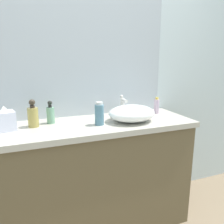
% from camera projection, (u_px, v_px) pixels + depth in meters
% --- Properties ---
extents(bathroom_wall_rear, '(6.00, 0.06, 2.60)m').
position_uv_depth(bathroom_wall_rear, '(87.00, 71.00, 1.95)').
color(bathroom_wall_rear, silver).
rests_on(bathroom_wall_rear, ground).
extents(vanity_counter, '(1.60, 0.55, 0.92)m').
position_uv_depth(vanity_counter, '(94.00, 177.00, 1.84)').
color(vanity_counter, brown).
rests_on(vanity_counter, ground).
extents(wall_mirror_panel, '(1.48, 0.01, 1.27)m').
position_uv_depth(wall_mirror_panel, '(82.00, 40.00, 1.84)').
color(wall_mirror_panel, '#B2BCC6').
rests_on(wall_mirror_panel, vanity_counter).
extents(sink_basin, '(0.37, 0.31, 0.13)m').
position_uv_depth(sink_basin, '(132.00, 113.00, 1.78)').
color(sink_basin, white).
rests_on(sink_basin, vanity_counter).
extents(faucet, '(0.03, 0.12, 0.18)m').
position_uv_depth(faucet, '(123.00, 105.00, 1.93)').
color(faucet, silver).
rests_on(faucet, vanity_counter).
extents(soap_dispenser, '(0.08, 0.08, 0.20)m').
position_uv_depth(soap_dispenser, '(33.00, 116.00, 1.63)').
color(soap_dispenser, '#A39249').
rests_on(soap_dispenser, vanity_counter).
extents(lotion_bottle, '(0.07, 0.07, 0.17)m').
position_uv_depth(lotion_bottle, '(99.00, 114.00, 1.68)').
color(lotion_bottle, slate).
rests_on(lotion_bottle, vanity_counter).
extents(perfume_bottle, '(0.05, 0.05, 0.15)m').
position_uv_depth(perfume_bottle, '(157.00, 106.00, 2.03)').
color(perfume_bottle, '#C7ADC7').
rests_on(perfume_bottle, vanity_counter).
extents(spray_can, '(0.06, 0.06, 0.18)m').
position_uv_depth(spray_can, '(51.00, 114.00, 1.72)').
color(spray_can, '#6FA182').
rests_on(spray_can, vanity_counter).
extents(tissue_box, '(0.15, 0.15, 0.17)m').
position_uv_depth(tissue_box, '(5.00, 120.00, 1.55)').
color(tissue_box, silver).
rests_on(tissue_box, vanity_counter).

